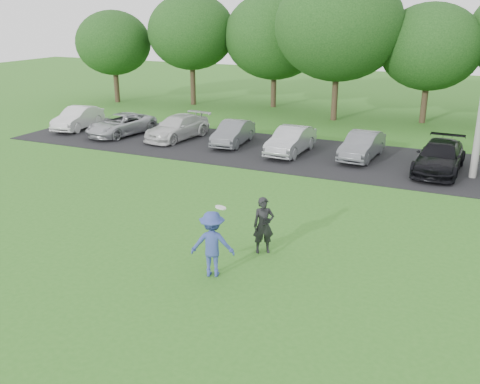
# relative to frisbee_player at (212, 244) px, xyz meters

# --- Properties ---
(ground) EXTENTS (100.00, 100.00, 0.00)m
(ground) POSITION_rel_frisbee_player_xyz_m (-0.48, -0.78, -0.85)
(ground) COLOR #317020
(ground) RESTS_ON ground
(parking_lot) EXTENTS (32.00, 6.50, 0.03)m
(parking_lot) POSITION_rel_frisbee_player_xyz_m (-0.48, 12.22, -0.84)
(parking_lot) COLOR black
(parking_lot) RESTS_ON ground
(frisbee_player) EXTENTS (1.25, 0.97, 1.90)m
(frisbee_player) POSITION_rel_frisbee_player_xyz_m (0.00, 0.00, 0.00)
(frisbee_player) COLOR #344492
(frisbee_player) RESTS_ON ground
(camera_bystander) EXTENTS (0.69, 0.63, 1.59)m
(camera_bystander) POSITION_rel_frisbee_player_xyz_m (0.66, 1.77, -0.06)
(camera_bystander) COLOR black
(camera_bystander) RESTS_ON ground
(parked_cars) EXTENTS (30.37, 4.96, 1.26)m
(parked_cars) POSITION_rel_frisbee_player_xyz_m (-0.93, 12.26, -0.23)
(parked_cars) COLOR silver
(parked_cars) RESTS_ON parking_lot
(tree_row) EXTENTS (42.39, 9.85, 8.64)m
(tree_row) POSITION_rel_frisbee_player_xyz_m (1.03, 21.98, 4.05)
(tree_row) COLOR #38281C
(tree_row) RESTS_ON ground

